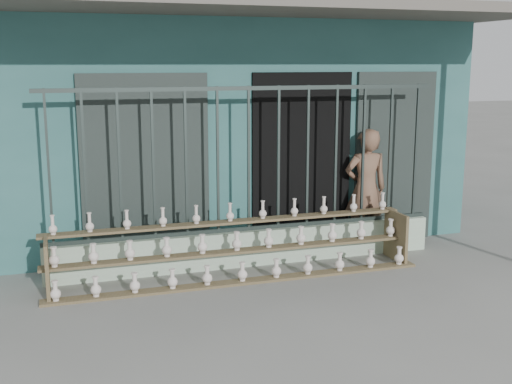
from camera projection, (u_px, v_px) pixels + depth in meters
name	position (u px, v px, depth m)	size (l,w,h in m)	color
ground	(284.00, 300.00, 6.95)	(60.00, 60.00, 0.00)	slate
workshop_building	(196.00, 118.00, 10.58)	(7.40, 6.60, 3.21)	#2D5F5D
parapet_wall	(249.00, 247.00, 8.12)	(5.00, 0.20, 0.45)	#AECAAD
security_fence	(249.00, 160.00, 7.90)	(5.00, 0.04, 1.80)	#283330
shelf_rack	(236.00, 248.00, 7.62)	(4.50, 0.68, 0.85)	brown
elderly_woman	(366.00, 189.00, 8.80)	(0.60, 0.40, 1.65)	brown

